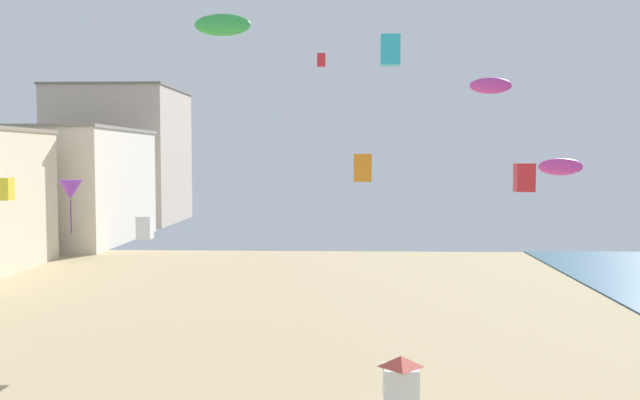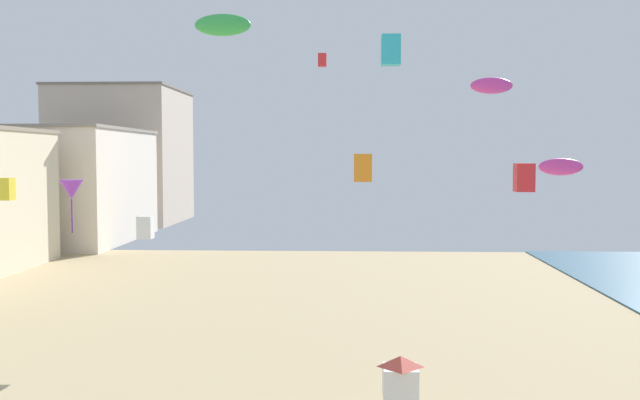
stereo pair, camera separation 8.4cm
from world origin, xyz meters
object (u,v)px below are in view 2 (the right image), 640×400
object	(u,v)px
kite_white_box	(145,227)
kite_yellow_box	(6,189)
kite_magenta_parafoil_2	(492,86)
kite_green_parafoil	(223,25)
lifeguard_stand	(400,378)
kite_orange_box	(363,168)
kite_red_box_2	(524,178)
kite_red_box	(322,60)
kite_purple_delta	(71,190)
kite_magenta_parafoil	(561,167)
kite_cyan_box	(391,50)

from	to	relation	value
kite_white_box	kite_yellow_box	bearing A→B (deg)	163.63
kite_magenta_parafoil_2	kite_green_parafoil	world-z (taller)	kite_green_parafoil
lifeguard_stand	kite_magenta_parafoil_2	distance (m)	20.80
kite_orange_box	kite_red_box_2	distance (m)	9.66
lifeguard_stand	kite_red_box	world-z (taller)	kite_red_box
kite_magenta_parafoil_2	kite_purple_delta	xyz separation A→B (m)	(-22.79, -1.04, -5.63)
kite_magenta_parafoil	kite_cyan_box	bearing A→B (deg)	139.90
lifeguard_stand	kite_cyan_box	xyz separation A→B (m)	(0.31, 11.68, 12.05)
kite_orange_box	kite_yellow_box	bearing A→B (deg)	165.48
kite_red_box	kite_orange_box	bearing A→B (deg)	-80.84
kite_white_box	kite_red_box	size ratio (longest dim) A/B	1.30
kite_orange_box	kite_white_box	bearing A→B (deg)	166.93
kite_orange_box	kite_red_box	xyz separation A→B (m)	(-2.32, 14.42, 6.62)
kite_green_parafoil	kite_magenta_parafoil	bearing A→B (deg)	-2.71
kite_magenta_parafoil_2	kite_yellow_box	world-z (taller)	kite_magenta_parafoil_2
lifeguard_stand	kite_cyan_box	distance (m)	16.79
kite_magenta_parafoil	kite_white_box	bearing A→B (deg)	164.84
kite_orange_box	kite_red_box	bearing A→B (deg)	99.16
lifeguard_stand	kite_cyan_box	size ratio (longest dim) A/B	1.81
kite_magenta_parafoil	kite_yellow_box	distance (m)	27.12
kite_magenta_parafoil	kite_yellow_box	size ratio (longest dim) A/B	1.53
kite_red_box	kite_red_box_2	bearing A→B (deg)	-72.26
kite_red_box_2	kite_magenta_parafoil_2	bearing A→B (deg)	82.47
kite_magenta_parafoil	kite_green_parafoil	xyz separation A→B (m)	(-13.57, 0.64, 5.78)
kite_magenta_parafoil	kite_magenta_parafoil_2	bearing A→B (deg)	93.91
kite_red_box	kite_red_box_2	world-z (taller)	kite_red_box
kite_green_parafoil	kite_red_box_2	world-z (taller)	kite_green_parafoil
kite_magenta_parafoil	kite_yellow_box	world-z (taller)	kite_magenta_parafoil
kite_white_box	kite_magenta_parafoil_2	world-z (taller)	kite_magenta_parafoil_2
kite_red_box	kite_purple_delta	size ratio (longest dim) A/B	0.29
lifeguard_stand	kite_white_box	bearing A→B (deg)	156.29
lifeguard_stand	kite_yellow_box	size ratio (longest dim) A/B	2.21
kite_red_box	kite_green_parafoil	xyz separation A→B (m)	(-3.45, -16.29, -0.76)
kite_orange_box	kite_cyan_box	bearing A→B (deg)	65.03
kite_red_box	kite_green_parafoil	distance (m)	16.67
lifeguard_stand	kite_purple_delta	size ratio (longest dim) A/B	0.88
lifeguard_stand	kite_red_box	distance (m)	26.88
kite_green_parafoil	kite_yellow_box	world-z (taller)	kite_green_parafoil
kite_orange_box	kite_magenta_parafoil_2	size ratio (longest dim) A/B	0.53
kite_magenta_parafoil	kite_green_parafoil	size ratio (longest dim) A/B	0.76
kite_red_box	kite_yellow_box	distance (m)	20.25
kite_white_box	kite_red_box	world-z (taller)	kite_red_box
kite_green_parafoil	kite_magenta_parafoil_2	bearing A→B (deg)	37.26
kite_white_box	kite_magenta_parafoil	distance (m)	19.04
kite_green_parafoil	kite_purple_delta	distance (m)	15.05
kite_green_parafoil	kite_yellow_box	size ratio (longest dim) A/B	2.01
kite_purple_delta	kite_red_box	bearing A→B (deg)	29.41
kite_magenta_parafoil	kite_green_parafoil	world-z (taller)	kite_green_parafoil
kite_magenta_parafoil	kite_yellow_box	bearing A→B (deg)	164.47
kite_green_parafoil	kite_yellow_box	xyz separation A→B (m)	(-12.53, 6.61, -7.04)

